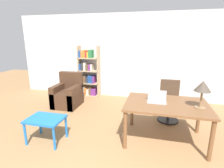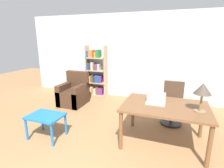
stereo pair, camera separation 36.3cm
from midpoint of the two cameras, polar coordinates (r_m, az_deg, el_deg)
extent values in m
cube|color=silver|center=(5.67, 5.12, 8.77)|extent=(8.00, 0.06, 2.70)
cube|color=brown|center=(3.38, 14.43, -6.49)|extent=(1.51, 1.03, 0.04)
cylinder|color=brown|center=(3.19, 0.95, -14.89)|extent=(0.07, 0.07, 0.72)
cylinder|color=brown|center=(3.22, 26.91, -16.36)|extent=(0.07, 0.07, 0.72)
cylinder|color=brown|center=(3.99, 3.97, -8.56)|extent=(0.07, 0.07, 0.72)
cylinder|color=brown|center=(4.02, 24.18, -9.76)|extent=(0.07, 0.07, 0.72)
cube|color=#B2B2B7|center=(3.38, 11.42, -5.80)|extent=(0.35, 0.20, 0.02)
cube|color=#B2B2B7|center=(3.42, 11.59, -3.60)|extent=(0.35, 0.04, 0.20)
cube|color=#19233D|center=(3.43, 11.60, -3.55)|extent=(0.31, 0.03, 0.18)
cylinder|color=olive|center=(3.35, 24.06, -7.07)|extent=(0.18, 0.18, 0.01)
cylinder|color=olive|center=(3.29, 24.33, -4.61)|extent=(0.04, 0.04, 0.29)
cone|color=#4C4238|center=(3.23, 24.78, -0.65)|extent=(0.27, 0.27, 0.18)
cylinder|color=black|center=(4.46, 15.47, -11.28)|extent=(0.48, 0.48, 0.04)
cylinder|color=#262626|center=(4.38, 15.65, -8.96)|extent=(0.06, 0.06, 0.35)
cube|color=#4C3828|center=(4.30, 15.86, -6.19)|extent=(0.47, 0.47, 0.10)
cube|color=#4C3828|center=(4.39, 16.07, -1.75)|extent=(0.44, 0.08, 0.48)
cube|color=blue|center=(3.65, -23.71, -10.51)|extent=(0.67, 0.50, 0.04)
cylinder|color=blue|center=(3.79, -29.07, -14.23)|extent=(0.04, 0.04, 0.44)
cylinder|color=blue|center=(3.44, -21.40, -16.38)|extent=(0.04, 0.04, 0.44)
cylinder|color=blue|center=(4.07, -24.91, -11.67)|extent=(0.04, 0.04, 0.44)
cylinder|color=blue|center=(3.75, -17.53, -13.30)|extent=(0.04, 0.04, 0.44)
cube|color=#472D1E|center=(5.32, -16.30, -4.63)|extent=(0.70, 0.77, 0.45)
cube|color=#472D1E|center=(5.44, -15.07, 1.17)|extent=(0.70, 0.16, 0.51)
cube|color=#472D1E|center=(5.43, -18.84, -3.44)|extent=(0.16, 0.77, 0.63)
cube|color=#472D1E|center=(5.17, -13.78, -3.99)|extent=(0.16, 0.77, 0.63)
cube|color=tan|center=(6.10, -12.14, 4.18)|extent=(0.04, 0.28, 1.70)
cube|color=tan|center=(5.84, -6.14, 3.96)|extent=(0.04, 0.28, 1.70)
cube|color=tan|center=(6.17, -8.89, -3.53)|extent=(0.68, 0.28, 0.04)
cube|color=#B72D28|center=(6.25, -11.43, -2.11)|extent=(0.05, 0.24, 0.24)
cube|color=#B72D28|center=(6.23, -10.95, -2.35)|extent=(0.04, 0.24, 0.19)
cube|color=silver|center=(6.20, -10.55, -2.10)|extent=(0.04, 0.24, 0.26)
cube|color=orange|center=(6.18, -10.08, -2.28)|extent=(0.06, 0.24, 0.22)
cube|color=silver|center=(6.16, -9.37, -2.51)|extent=(0.09, 0.24, 0.19)
cube|color=brown|center=(6.11, -8.65, -2.27)|extent=(0.07, 0.24, 0.25)
cube|color=#7F338C|center=(6.09, -7.95, -2.48)|extent=(0.08, 0.24, 0.22)
cube|color=#7F338C|center=(6.06, -7.19, -2.52)|extent=(0.08, 0.24, 0.23)
cube|color=tan|center=(6.05, -9.05, 0.29)|extent=(0.68, 0.28, 0.04)
cube|color=#234C99|center=(6.14, -11.58, 1.77)|extent=(0.06, 0.24, 0.26)
cube|color=orange|center=(6.11, -10.97, 1.45)|extent=(0.07, 0.24, 0.19)
cube|color=brown|center=(6.08, -10.35, 1.60)|extent=(0.07, 0.24, 0.23)
cube|color=#333338|center=(6.05, -9.70, 1.39)|extent=(0.07, 0.24, 0.20)
cube|color=#234C99|center=(6.01, -8.97, 1.58)|extent=(0.08, 0.24, 0.25)
cube|color=#234C99|center=(5.98, -8.22, 1.51)|extent=(0.08, 0.24, 0.24)
cube|color=#7F338C|center=(5.95, -7.54, 1.45)|extent=(0.05, 0.24, 0.23)
cube|color=tan|center=(5.96, -9.21, 4.25)|extent=(0.68, 0.28, 0.04)
cube|color=#234C99|center=(6.06, -11.80, 5.47)|extent=(0.06, 0.24, 0.21)
cube|color=#333338|center=(6.02, -11.11, 5.60)|extent=(0.09, 0.24, 0.24)
cube|color=silver|center=(5.99, -10.37, 5.66)|extent=(0.07, 0.24, 0.26)
cube|color=brown|center=(5.96, -9.62, 5.37)|extent=(0.08, 0.24, 0.20)
cube|color=#7F338C|center=(5.92, -8.87, 5.36)|extent=(0.07, 0.24, 0.20)
cube|color=silver|center=(5.90, -8.27, 5.40)|extent=(0.05, 0.24, 0.21)
cube|color=tan|center=(5.90, -9.38, 8.31)|extent=(0.68, 0.28, 0.04)
cube|color=#234C99|center=(6.00, -11.95, 9.48)|extent=(0.08, 0.24, 0.21)
cube|color=orange|center=(5.97, -11.29, 9.52)|extent=(0.06, 0.24, 0.22)
cube|color=orange|center=(5.94, -10.63, 9.66)|extent=(0.08, 0.24, 0.25)
cube|color=#B72D28|center=(5.91, -9.97, 9.57)|extent=(0.05, 0.24, 0.22)
cube|color=gold|center=(5.89, -9.45, 9.38)|extent=(0.05, 0.24, 0.19)
cube|color=#2D7F47|center=(5.86, -8.92, 9.71)|extent=(0.06, 0.24, 0.25)
cube|color=#2D7F47|center=(5.84, -8.35, 9.72)|extent=(0.04, 0.24, 0.25)
camera|label=1|loc=(0.18, -92.86, -0.76)|focal=28.00mm
camera|label=2|loc=(0.18, 87.14, 0.76)|focal=28.00mm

